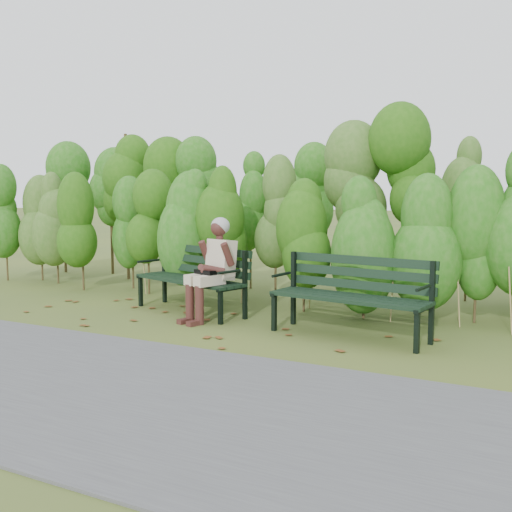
% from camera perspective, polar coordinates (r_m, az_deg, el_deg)
% --- Properties ---
extents(ground, '(80.00, 80.00, 0.00)m').
position_cam_1_polar(ground, '(6.47, -1.43, -6.92)').
color(ground, '#475628').
extents(footpath, '(60.00, 2.50, 0.01)m').
position_cam_1_polar(footpath, '(4.73, -14.64, -12.03)').
color(footpath, '#474749').
rests_on(footpath, ground).
extents(hedge_band, '(11.04, 1.67, 2.42)m').
position_cam_1_polar(hedge_band, '(7.98, 4.99, 4.67)').
color(hedge_band, '#47381E').
rests_on(hedge_band, ground).
extents(leaf_litter, '(6.01, 2.23, 0.01)m').
position_cam_1_polar(leaf_litter, '(6.79, -5.05, -6.29)').
color(leaf_litter, brown).
rests_on(leaf_litter, ground).
extents(bench_left, '(1.67, 0.96, 0.79)m').
position_cam_1_polar(bench_left, '(7.33, -5.83, -1.67)').
color(bench_left, black).
rests_on(bench_left, ground).
extents(bench_right, '(1.67, 0.74, 0.81)m').
position_cam_1_polar(bench_right, '(6.14, 9.24, -3.17)').
color(bench_right, black).
rests_on(bench_right, ground).
extents(seated_woman, '(0.51, 0.73, 1.17)m').
position_cam_1_polar(seated_woman, '(6.81, -4.11, -0.64)').
color(seated_woman, beige).
rests_on(seated_woman, ground).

